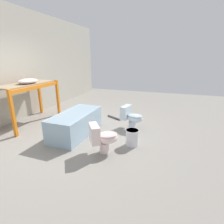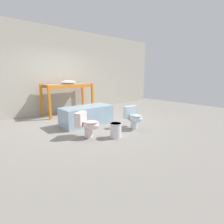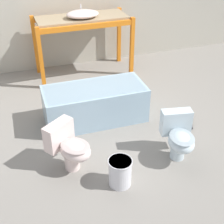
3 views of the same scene
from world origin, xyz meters
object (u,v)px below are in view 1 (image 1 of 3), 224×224
Objects in this scene: toilet_near at (103,137)px; bucket_white at (132,137)px; sink_basin at (28,81)px; toilet_far at (131,117)px; bathtub_main at (76,122)px.

toilet_near is 0.69m from bucket_white.
sink_basin is at bearing 35.90° from toilet_near.
toilet_far reaches higher than bucket_white.
bathtub_main is 2.53× the size of toilet_far.
bathtub_main reaches higher than bucket_white.
sink_basin is 1.66× the size of bucket_white.
bucket_white is at bearing -93.82° from bathtub_main.
bucket_white is at bearing -97.37° from sink_basin.
sink_basin is 0.38× the size of bathtub_main.
toilet_near and toilet_far have the same top height.
toilet_near is at bearing -109.13° from sink_basin.
toilet_near is at bearing -121.50° from bathtub_main.
bathtub_main is 1.12m from toilet_near.
toilet_far is at bearing -79.81° from sink_basin.
toilet_far is 0.92m from bucket_white.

